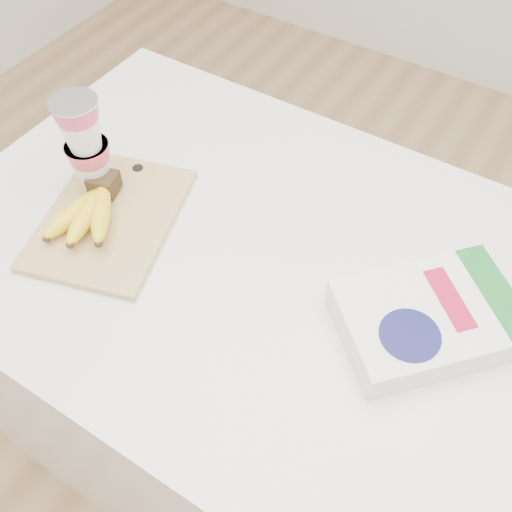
{
  "coord_description": "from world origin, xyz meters",
  "views": [
    {
      "loc": [
        0.3,
        -0.51,
        1.61
      ],
      "look_at": [
        0.01,
        -0.03,
        0.9
      ],
      "focal_mm": 40.0,
      "sensor_mm": 36.0,
      "label": 1
    }
  ],
  "objects": [
    {
      "name": "yogurt_stack",
      "position": [
        -0.34,
        -0.03,
        0.97
      ],
      "size": [
        0.08,
        0.08,
        0.18
      ],
      "color": "white",
      "rests_on": "cutting_board"
    },
    {
      "name": "cereal_box",
      "position": [
        0.28,
        0.01,
        0.89
      ],
      "size": [
        0.3,
        0.31,
        0.06
      ],
      "rotation": [
        0.0,
        0.0,
        -0.74
      ],
      "color": "white",
      "rests_on": "table"
    },
    {
      "name": "table",
      "position": [
        0.0,
        0.0,
        0.43
      ],
      "size": [
        1.14,
        0.76,
        0.86
      ],
      "primitive_type": "cube",
      "color": "white",
      "rests_on": "ground"
    },
    {
      "name": "bananas",
      "position": [
        -0.29,
        -0.09,
        0.9
      ],
      "size": [
        0.13,
        0.18,
        0.06
      ],
      "color": "#382816",
      "rests_on": "cutting_board"
    },
    {
      "name": "cutting_board",
      "position": [
        -0.27,
        -0.08,
        0.87
      ],
      "size": [
        0.29,
        0.35,
        0.01
      ],
      "primitive_type": "cube",
      "rotation": [
        0.0,
        0.0,
        0.29
      ],
      "color": "#CDB970",
      "rests_on": "table"
    }
  ]
}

